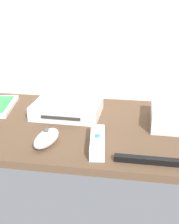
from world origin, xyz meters
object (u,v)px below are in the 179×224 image
(remote_wand, at_px, (97,142))
(game_console, at_px, (67,108))
(remote_nunchuk, at_px, (47,138))
(sensor_bar, at_px, (166,162))
(remote_classic_pad, at_px, (71,99))

(remote_wand, bearing_deg, game_console, 114.82)
(remote_wand, xyz_separation_m, remote_nunchuk, (-0.13, -0.01, 0.01))
(game_console, relative_size, remote_nunchuk, 1.98)
(game_console, xyz_separation_m, sensor_bar, (0.29, -0.26, -0.01))
(game_console, height_order, remote_wand, game_console)
(remote_wand, relative_size, sensor_bar, 0.63)
(remote_nunchuk, distance_m, sensor_bar, 0.30)
(remote_nunchuk, xyz_separation_m, remote_classic_pad, (0.02, 0.22, 0.03))
(sensor_bar, bearing_deg, remote_classic_pad, 137.67)
(remote_wand, relative_size, remote_classic_pad, 0.97)
(game_console, bearing_deg, sensor_bar, -40.24)
(remote_nunchuk, height_order, remote_classic_pad, remote_classic_pad)
(game_console, distance_m, remote_wand, 0.24)
(remote_nunchuk, bearing_deg, remote_classic_pad, 100.27)
(remote_wand, xyz_separation_m, sensor_bar, (0.17, -0.06, -0.01))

